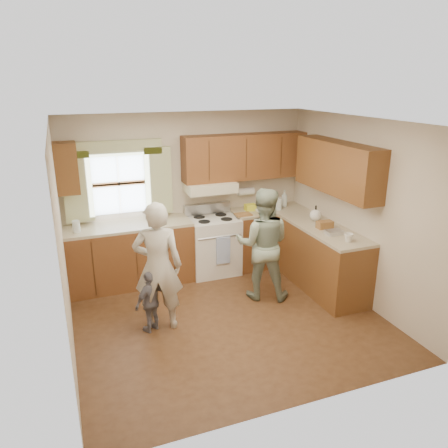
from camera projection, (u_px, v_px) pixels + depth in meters
name	position (u px, v px, depth m)	size (l,w,h in m)	color
room	(228.00, 227.00, 5.29)	(3.80, 3.80, 3.80)	#422714
kitchen_fixtures	(240.00, 227.00, 6.58)	(3.80, 2.25, 2.15)	#44200E
stove	(213.00, 244.00, 6.91)	(0.76, 0.67, 1.07)	silver
woman_left	(158.00, 267.00, 5.25)	(0.59, 0.39, 1.62)	beige
woman_right	(263.00, 244.00, 6.01)	(0.77, 0.60, 1.58)	#1E3725
child	(151.00, 301.00, 5.28)	(0.46, 0.19, 0.79)	slate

